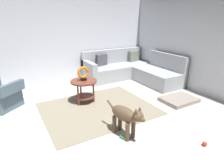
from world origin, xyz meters
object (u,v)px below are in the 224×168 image
Objects in this scene: torus_sculpture at (83,73)px; dog_toy_rope at (117,109)px; sectional_couch at (132,71)px; side_table at (84,86)px; dog_toy_ball at (205,144)px; dog at (126,116)px; dog_bed_mat at (179,100)px; dog_toy_bone at (124,138)px.

torus_sculpture is 1.73× the size of dog_toy_rope.
sectional_couch is at bearing 23.93° from torus_sculpture.
dog_toy_ball is (1.00, -2.43, -0.38)m from side_table.
side_table is 1.59m from dog.
sectional_couch is 2.81× the size of dog_bed_mat.
dog_toy_ball is 0.39× the size of dog_toy_rope.
dog_bed_mat reaches higher than dog_toy_ball.
dog is 4.66× the size of dog_toy_bone.
dog_toy_bone is at bearing -89.63° from torus_sculpture.
torus_sculpture is 0.39× the size of dog.
dog_bed_mat is 1.55m from dog_toy_rope.
dog_toy_rope is (-1.51, 0.35, -0.02)m from dog_bed_mat.
dog is at bearing -164.53° from dog_bed_mat.
sectional_couch is 2.21m from dog_toy_rope.
sectional_couch reaches higher than dog_toy_rope.
dog is 1.01m from dog_toy_rope.
dog is (0.08, -1.59, -0.33)m from torus_sculpture.
dog_toy_rope is (0.44, -0.72, -0.69)m from torus_sculpture.
side_table is at bearing 151.18° from dog_bed_mat.
dog is 1.29m from dog_toy_ball.
dog_toy_bone is at bearing -114.79° from dog_toy_rope.
side_table is 1.70m from dog_toy_bone.
dog_bed_mat is 10.86× the size of dog_toy_ball.
side_table is 0.72× the size of dog.
dog_toy_bone is at bearing -127.59° from sectional_couch.
dog_toy_ball is at bearing -106.21° from sectional_couch.
dog is at bearing -87.24° from side_table.
dog_bed_mat is at bearing -90.16° from sectional_couch.
dog_toy_rope is (0.44, -0.72, -0.39)m from side_table.
dog_bed_mat is 0.95× the size of dog.
sectional_couch is at bearing 46.45° from dog_toy_rope.
dog is at bearing -87.24° from torus_sculpture.
torus_sculpture is (0.00, 0.00, 0.29)m from side_table.
dog is at bearing 45.35° from dog_toy_bone.
dog is at bearing -112.85° from dog_toy_rope.
dog_toy_ball is 0.41× the size of dog_toy_bone.
dog_toy_rope is at bearing -58.60° from side_table.
sectional_couch reaches higher than dog_toy_bone.
dog_toy_ball is 1.79m from dog_toy_rope.
torus_sculpture is at bearing 90.37° from dog_toy_bone.
dog is at bearing 137.69° from dog_toy_ball.
side_table is at bearing -156.07° from sectional_couch.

